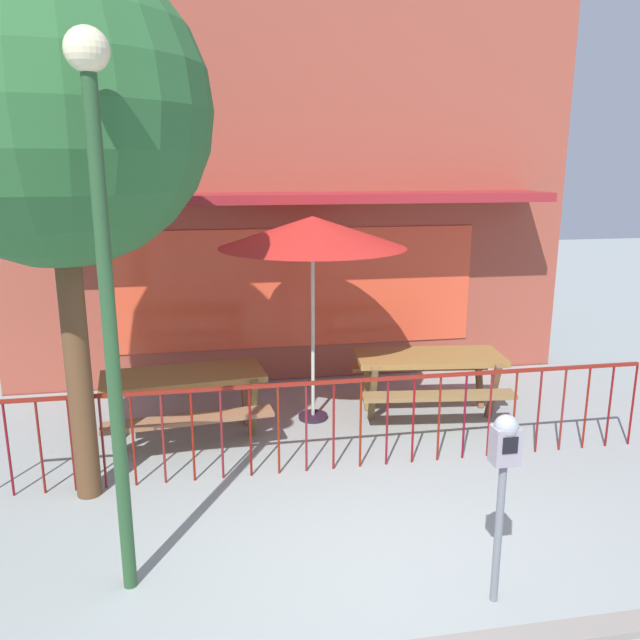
% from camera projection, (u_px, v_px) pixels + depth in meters
% --- Properties ---
extents(ground, '(40.00, 40.00, 0.00)m').
position_uv_depth(ground, '(376.00, 569.00, 4.95)').
color(ground, gray).
extents(pub_storefront, '(8.06, 1.39, 5.74)m').
position_uv_depth(pub_storefront, '(291.00, 181.00, 8.86)').
color(pub_storefront, '#592B25').
rests_on(pub_storefront, ground).
extents(patio_fence_front, '(6.80, 0.04, 0.97)m').
position_uv_depth(patio_fence_front, '(334.00, 409.00, 6.41)').
color(patio_fence_front, maroon).
rests_on(patio_fence_front, ground).
extents(picnic_table_left, '(1.94, 1.55, 0.79)m').
position_uv_depth(picnic_table_left, '(184.00, 387.00, 7.18)').
color(picnic_table_left, olive).
rests_on(picnic_table_left, ground).
extents(picnic_table_right, '(1.94, 1.56, 0.79)m').
position_uv_depth(picnic_table_right, '(429.00, 367.00, 7.89)').
color(picnic_table_right, olive).
rests_on(picnic_table_right, ground).
extents(patio_umbrella, '(2.19, 2.19, 2.49)m').
position_uv_depth(patio_umbrella, '(313.00, 233.00, 7.32)').
color(patio_umbrella, '#271828').
rests_on(patio_umbrella, ground).
extents(parking_meter_near, '(0.18, 0.17, 1.43)m').
position_uv_depth(parking_meter_near, '(504.00, 460.00, 4.33)').
color(parking_meter_near, slate).
rests_on(parking_meter_near, ground).
extents(street_tree, '(2.63, 2.63, 4.82)m').
position_uv_depth(street_tree, '(53.00, 111.00, 5.23)').
color(street_tree, brown).
rests_on(street_tree, ground).
extents(street_lamp, '(0.28, 0.28, 3.89)m').
position_uv_depth(street_lamp, '(103.00, 247.00, 4.14)').
color(street_lamp, '#274D2A').
rests_on(street_lamp, ground).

